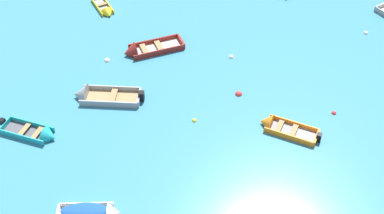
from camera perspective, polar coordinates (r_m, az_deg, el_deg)
name	(u,v)px	position (r m, az deg, el deg)	size (l,w,h in m)	color
rowboat_white_outer_right	(96,213)	(26.39, -11.48, -12.31)	(3.55, 1.84, 1.11)	beige
rowboat_orange_center	(277,126)	(30.64, 10.18, -2.26)	(3.66, 3.25, 1.22)	gray
rowboat_maroon_back_row_center	(141,51)	(36.39, -6.18, 6.73)	(4.78, 2.11, 1.44)	beige
rowboat_turquoise_midfield_right	(39,134)	(31.15, -17.88, -3.10)	(3.75, 2.99, 1.17)	#4C4C51
rowboat_yellow_near_left	(106,10)	(41.67, -10.32, 11.35)	(1.76, 3.61, 0.96)	gray
rowboat_grey_near_right	(94,96)	(32.87, -11.68, 1.33)	(4.87, 2.84, 1.51)	#99754C
mooring_buoy_near_foreground	(231,57)	(35.99, 4.72, 5.96)	(0.39, 0.39, 0.39)	silver
mooring_buoy_between_boats_right	(334,113)	(32.62, 16.64, -0.72)	(0.32, 0.32, 0.32)	red
mooring_buoy_far_field	(366,33)	(40.87, 20.12, 8.30)	(0.38, 0.38, 0.38)	silver
mooring_buoy_between_boats_left	(239,94)	(32.78, 5.61, 1.52)	(0.48, 0.48, 0.48)	red
mooring_buoy_outer_edge	(194,121)	(30.75, 0.28, -1.65)	(0.31, 0.31, 0.31)	yellow
mooring_buoy_trailing	(107,61)	(36.09, -10.14, 5.48)	(0.43, 0.43, 0.43)	silver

